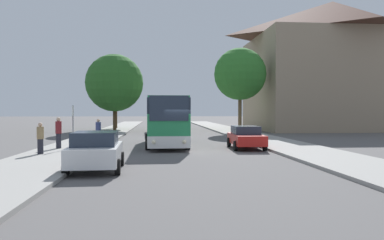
{
  "coord_description": "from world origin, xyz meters",
  "views": [
    {
      "loc": [
        -1.65,
        -22.38,
        2.42
      ],
      "look_at": [
        1.47,
        11.99,
        1.59
      ],
      "focal_mm": 35.0,
      "sensor_mm": 36.0,
      "label": 1
    }
  ],
  "objects": [
    {
      "name": "parked_car_left_curb",
      "position": [
        -4.17,
        -6.96,
        0.82
      ],
      "size": [
        2.21,
        4.01,
        1.59
      ],
      "rotation": [
        0.0,
        0.0,
        0.04
      ],
      "color": "silver",
      "rests_on": "ground_plane"
    },
    {
      "name": "pedestrian_waiting_far",
      "position": [
        -7.7,
        1.0,
        1.11
      ],
      "size": [
        0.36,
        0.36,
        1.89
      ],
      "rotation": [
        0.0,
        0.0,
        0.47
      ],
      "color": "#23232D",
      "rests_on": "sidewalk_left"
    },
    {
      "name": "pedestrian_walking_back",
      "position": [
        -5.8,
        4.07,
        1.02
      ],
      "size": [
        0.36,
        0.36,
        1.72
      ],
      "rotation": [
        0.0,
        0.0,
        0.47
      ],
      "color": "#23232D",
      "rests_on": "sidewalk_left"
    },
    {
      "name": "sidewalk_right",
      "position": [
        7.0,
        0.0,
        0.07
      ],
      "size": [
        4.0,
        120.0,
        0.15
      ],
      "primitive_type": "cube",
      "color": "gray",
      "rests_on": "ground_plane"
    },
    {
      "name": "tree_left_far",
      "position": [
        -6.72,
        21.95,
        5.7
      ],
      "size": [
        6.69,
        6.69,
        8.9
      ],
      "color": "#47331E",
      "rests_on": "sidewalk_left"
    },
    {
      "name": "building_right_background",
      "position": [
        21.1,
        24.87,
        8.37
      ],
      "size": [
        20.22,
        15.7,
        16.73
      ],
      "color": "gray",
      "rests_on": "ground_plane"
    },
    {
      "name": "bus_front",
      "position": [
        -1.08,
        4.01,
        1.78
      ],
      "size": [
        2.85,
        10.22,
        3.32
      ],
      "rotation": [
        0.0,
        0.0,
        0.01
      ],
      "color": "silver",
      "rests_on": "ground_plane"
    },
    {
      "name": "bus_middle",
      "position": [
        -0.85,
        18.82,
        1.74
      ],
      "size": [
        3.04,
        10.4,
        3.26
      ],
      "rotation": [
        0.0,
        0.0,
        0.04
      ],
      "color": "#2D519E",
      "rests_on": "ground_plane"
    },
    {
      "name": "sidewalk_left",
      "position": [
        -7.0,
        0.0,
        0.07
      ],
      "size": [
        4.0,
        120.0,
        0.15
      ],
      "primitive_type": "cube",
      "color": "gray",
      "rests_on": "ground_plane"
    },
    {
      "name": "parked_car_right_near",
      "position": [
        3.97,
        1.22,
        0.76
      ],
      "size": [
        2.12,
        4.33,
        1.45
      ],
      "rotation": [
        0.0,
        0.0,
        3.1
      ],
      "color": "red",
      "rests_on": "ground_plane"
    },
    {
      "name": "tree_right_near",
      "position": [
        7.5,
        18.92,
        6.55
      ],
      "size": [
        5.83,
        5.83,
        9.33
      ],
      "color": "brown",
      "rests_on": "sidewalk_right"
    },
    {
      "name": "bus_stop_sign",
      "position": [
        -6.84,
        1.0,
        1.77
      ],
      "size": [
        0.08,
        0.45,
        2.62
      ],
      "color": "gray",
      "rests_on": "sidewalk_left"
    },
    {
      "name": "ground_plane",
      "position": [
        0.0,
        0.0,
        0.0
      ],
      "size": [
        300.0,
        300.0,
        0.0
      ],
      "primitive_type": "plane",
      "color": "#565454",
      "rests_on": "ground"
    },
    {
      "name": "tree_left_near",
      "position": [
        -7.28,
        28.2,
        6.39
      ],
      "size": [
        5.98,
        5.98,
        9.24
      ],
      "color": "#47331E",
      "rests_on": "sidewalk_left"
    },
    {
      "name": "pedestrian_waiting_near",
      "position": [
        -7.86,
        -2.01,
        0.98
      ],
      "size": [
        0.36,
        0.36,
        1.66
      ],
      "rotation": [
        0.0,
        0.0,
        3.18
      ],
      "color": "#23232D",
      "rests_on": "sidewalk_left"
    }
  ]
}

